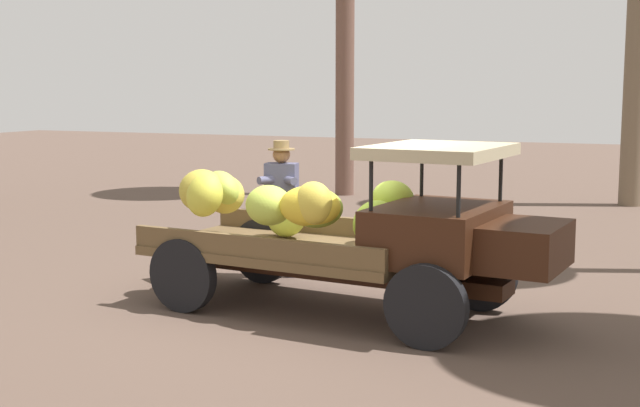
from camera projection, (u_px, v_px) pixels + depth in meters
ground_plane at (326, 311)px, 9.36m from camera, size 60.00×60.00×0.00m
truck at (353, 229)px, 9.09m from camera, size 4.56×2.09×1.84m
farmer at (282, 199)px, 10.94m from camera, size 0.52×0.49×1.75m
wooden_crate at (185, 265)px, 10.87m from camera, size 0.67×0.72×0.38m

